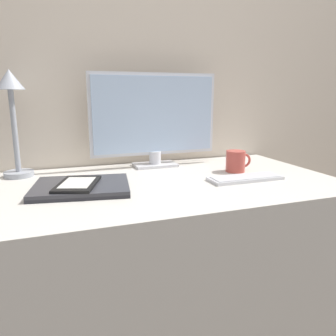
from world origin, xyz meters
TOP-DOWN VIEW (x-y plane):
  - wall_back at (0.00, 0.58)m, footprint 3.60×0.05m
  - desk at (0.00, 0.19)m, footprint 1.29×0.71m
  - monitor at (0.05, 0.45)m, footprint 0.56×0.11m
  - keyboard at (0.30, 0.11)m, footprint 0.28×0.10m
  - laptop at (-0.29, 0.18)m, footprint 0.34×0.29m
  - ereader at (-0.30, 0.16)m, footprint 0.17×0.22m
  - desk_lamp at (-0.50, 0.45)m, footprint 0.11×0.11m
  - coffee_mug at (0.34, 0.24)m, footprint 0.11×0.08m

SIDE VIEW (x-z plane):
  - desk at x=0.00m, z-range 0.00..0.74m
  - keyboard at x=0.30m, z-range 0.74..0.75m
  - laptop at x=-0.29m, z-range 0.74..0.76m
  - ereader at x=-0.30m, z-range 0.76..0.77m
  - coffee_mug at x=0.34m, z-range 0.74..0.82m
  - monitor at x=0.05m, z-range 0.75..1.15m
  - desk_lamp at x=-0.50m, z-range 0.81..1.20m
  - wall_back at x=0.00m, z-range 0.00..2.40m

